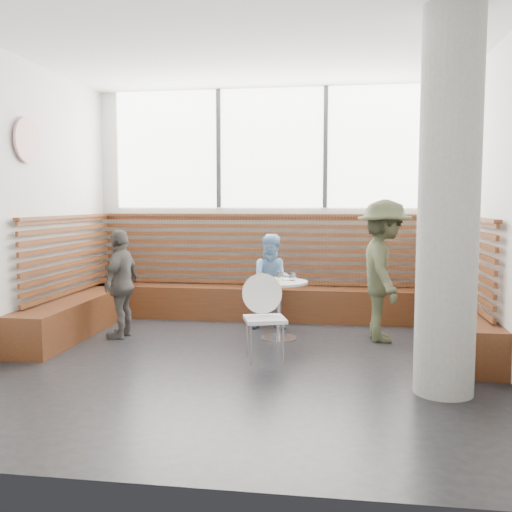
# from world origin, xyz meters

# --- Properties ---
(room) EXTENTS (5.00, 5.00, 3.20)m
(room) POSITION_xyz_m (0.00, 0.00, 1.60)
(room) COLOR silver
(room) RESTS_ON ground
(booth) EXTENTS (5.00, 2.50, 1.44)m
(booth) POSITION_xyz_m (0.00, 1.77, 0.41)
(booth) COLOR #492512
(booth) RESTS_ON ground
(concrete_column) EXTENTS (0.50, 0.50, 3.20)m
(concrete_column) POSITION_xyz_m (1.85, -0.60, 1.60)
(concrete_column) COLOR gray
(concrete_column) RESTS_ON ground
(wall_art) EXTENTS (0.03, 0.50, 0.50)m
(wall_art) POSITION_xyz_m (-2.46, 0.40, 2.30)
(wall_art) COLOR white
(wall_art) RESTS_ON room
(cafe_table) EXTENTS (0.68, 0.68, 0.70)m
(cafe_table) POSITION_xyz_m (0.26, 1.11, 0.50)
(cafe_table) COLOR silver
(cafe_table) RESTS_ON ground
(cafe_chair) EXTENTS (0.42, 0.41, 0.88)m
(cafe_chair) POSITION_xyz_m (0.22, 0.23, 0.52)
(cafe_chair) COLOR white
(cafe_chair) RESTS_ON ground
(adult_man) EXTENTS (0.69, 1.11, 1.66)m
(adult_man) POSITION_xyz_m (1.47, 1.22, 0.83)
(adult_man) COLOR #3B402A
(adult_man) RESTS_ON ground
(child_back) EXTENTS (0.67, 0.56, 1.22)m
(child_back) POSITION_xyz_m (0.13, 1.65, 0.61)
(child_back) COLOR #769FCD
(child_back) RESTS_ON ground
(child_left) EXTENTS (0.37, 0.78, 1.30)m
(child_left) POSITION_xyz_m (-1.63, 0.94, 0.65)
(child_left) COLOR #58534F
(child_left) RESTS_ON ground
(plate_near) EXTENTS (0.21, 0.21, 0.01)m
(plate_near) POSITION_xyz_m (0.10, 1.26, 0.70)
(plate_near) COLOR white
(plate_near) RESTS_ON cafe_table
(plate_far) EXTENTS (0.18, 0.18, 0.01)m
(plate_far) POSITION_xyz_m (0.33, 1.23, 0.70)
(plate_far) COLOR white
(plate_far) RESTS_ON cafe_table
(glass_left) EXTENTS (0.07, 0.07, 0.11)m
(glass_left) POSITION_xyz_m (0.07, 1.08, 0.75)
(glass_left) COLOR white
(glass_left) RESTS_ON cafe_table
(glass_mid) EXTENTS (0.07, 0.07, 0.11)m
(glass_mid) POSITION_xyz_m (0.27, 1.04, 0.75)
(glass_mid) COLOR white
(glass_mid) RESTS_ON cafe_table
(glass_right) EXTENTS (0.07, 0.07, 0.10)m
(glass_right) POSITION_xyz_m (0.41, 1.16, 0.75)
(glass_right) COLOR white
(glass_right) RESTS_ON cafe_table
(menu_card) EXTENTS (0.20, 0.15, 0.00)m
(menu_card) POSITION_xyz_m (0.26, 0.98, 0.70)
(menu_card) COLOR #A5C64C
(menu_card) RESTS_ON cafe_table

